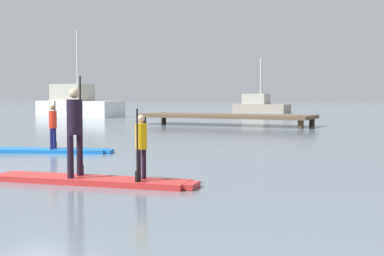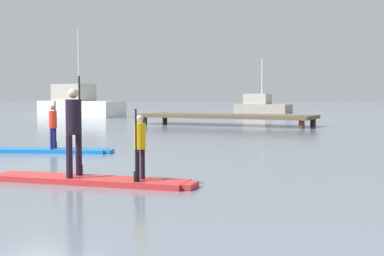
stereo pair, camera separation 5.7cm
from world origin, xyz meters
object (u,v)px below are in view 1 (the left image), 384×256
Objects in this scene: paddler_child_solo at (53,124)px; motor_boat_small_navy at (260,105)px; fishing_boat_green_midground at (76,104)px; paddleboard_far at (93,180)px; paddler_child_front at (141,144)px; paddleboard_near at (53,151)px; paddler_adult at (75,126)px.

motor_boat_small_navy is (-6.49, 36.23, -0.10)m from paddler_child_solo.
paddler_child_solo is 26.84m from fishing_boat_green_midground.
paddler_child_front is (0.90, 0.13, 0.67)m from paddleboard_far.
motor_boat_small_navy is at bearing 100.16° from paddleboard_near.
paddleboard_near is at bearing -80.91° from paddler_child_solo.
paddleboard_far is at bearing 7.73° from paddler_adult.
paddleboard_near is at bearing 134.96° from paddler_adult.
paddleboard_far is 3.13× the size of paddler_child_front.
paddler_child_solo is at bearing 99.09° from paddleboard_near.
fishing_boat_green_midground is at bearing 128.87° from paddleboard_far.
paddleboard_far is at bearing -51.13° from fishing_boat_green_midground.
fishing_boat_green_midground is (-16.18, 21.42, 0.17)m from paddler_child_solo.
paddler_child_front is at bearing -35.60° from paddler_child_solo.
paddler_child_solo is 0.24× the size of motor_boat_small_navy.
paddler_child_solo is 0.15× the size of fishing_boat_green_midground.
paddleboard_near is 5.46m from paddleboard_far.
paddler_child_solo is at bearing -52.93° from fishing_boat_green_midground.
paddleboard_far is at bearing -42.17° from paddleboard_near.
paddleboard_far is at bearing -42.24° from paddler_child_solo.
paddler_child_solo is (-0.00, 0.01, 0.72)m from paddleboard_near.
paddleboard_near is 0.59× the size of motor_boat_small_navy.
paddleboard_near is 6.12m from paddler_child_front.
paddler_child_solo is at bearing -79.84° from motor_boat_small_navy.
paddler_child_solo is at bearing 144.40° from paddler_child_front.
paddleboard_far is (4.05, -3.67, 0.00)m from paddleboard_near.
paddleboard_near is at bearing 137.83° from paddleboard_far.
fishing_boat_green_midground is (-20.23, 25.09, 0.89)m from paddleboard_far.
paddler_adult reaches higher than paddleboard_near.
paddleboard_far is at bearing -75.20° from motor_boat_small_navy.
paddler_child_front is at bearing 8.15° from paddleboard_far.
motor_boat_small_navy is at bearing 100.16° from paddler_child_solo.
fishing_boat_green_midground is at bearing -123.19° from motor_boat_small_navy.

